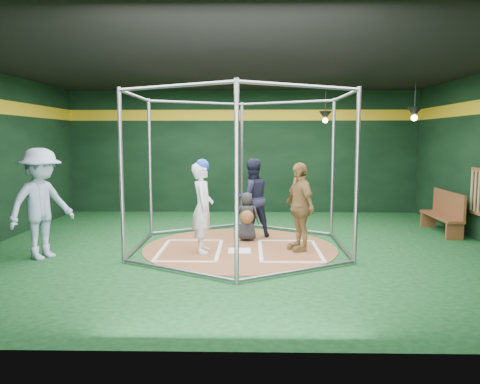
{
  "coord_description": "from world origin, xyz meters",
  "views": [
    {
      "loc": [
        0.19,
        -9.02,
        2.16
      ],
      "look_at": [
        0.0,
        0.1,
        1.1
      ],
      "focal_mm": 35.0,
      "sensor_mm": 36.0,
      "label": 1
    }
  ],
  "objects_px": {
    "batter_figure": "(203,206)",
    "visitor_leopard": "(299,207)",
    "umpire": "(252,198)",
    "dugout_bench": "(445,212)"
  },
  "relations": [
    {
      "from": "batter_figure",
      "to": "visitor_leopard",
      "type": "xyz_separation_m",
      "value": [
        1.83,
        0.18,
        -0.03
      ]
    },
    {
      "from": "batter_figure",
      "to": "dugout_bench",
      "type": "xyz_separation_m",
      "value": [
        5.32,
        1.92,
        -0.4
      ]
    },
    {
      "from": "visitor_leopard",
      "to": "umpire",
      "type": "distance_m",
      "value": 1.48
    },
    {
      "from": "batter_figure",
      "to": "umpire",
      "type": "height_order",
      "value": "batter_figure"
    },
    {
      "from": "batter_figure",
      "to": "dugout_bench",
      "type": "bearing_deg",
      "value": 19.9
    },
    {
      "from": "batter_figure",
      "to": "umpire",
      "type": "relative_size",
      "value": 1.03
    },
    {
      "from": "batter_figure",
      "to": "visitor_leopard",
      "type": "height_order",
      "value": "batter_figure"
    },
    {
      "from": "umpire",
      "to": "dugout_bench",
      "type": "xyz_separation_m",
      "value": [
        4.39,
        0.58,
        -0.38
      ]
    },
    {
      "from": "umpire",
      "to": "dugout_bench",
      "type": "distance_m",
      "value": 4.45
    },
    {
      "from": "visitor_leopard",
      "to": "umpire",
      "type": "bearing_deg",
      "value": -163.68
    }
  ]
}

